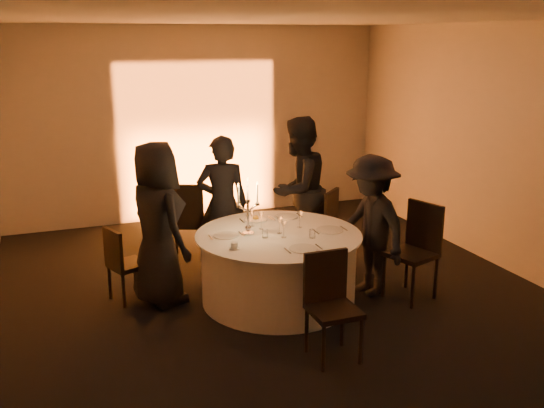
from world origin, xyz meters
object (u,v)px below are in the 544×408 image
object	(u,v)px
chair_right	(417,245)
guest_right	(371,226)
chair_back_right	(323,220)
chair_back_left	(187,217)
guest_back_right	(298,190)
candelabra	(248,215)
guest_left	(157,224)
coffee_cup	(234,246)
chair_front	(330,299)
guest_back_left	(222,204)
banquet_table	(278,267)
chair_left	(122,261)

from	to	relation	value
chair_right	guest_right	bearing A→B (deg)	-139.76
chair_back_right	chair_back_left	bearing A→B (deg)	-59.90
guest_back_right	candelabra	distance (m)	1.43
guest_left	coffee_cup	distance (m)	0.96
candelabra	chair_front	bearing A→B (deg)	-77.18
chair_front	guest_back_left	size ratio (longest dim) A/B	0.57
chair_front	candelabra	bearing A→B (deg)	102.94
guest_left	banquet_table	bearing A→B (deg)	-128.57
guest_right	chair_front	bearing A→B (deg)	-52.73
chair_right	guest_back_left	xyz separation A→B (m)	(-1.78, 1.52, 0.24)
chair_right	guest_left	bearing A→B (deg)	-126.40
chair_right	guest_back_right	xyz separation A→B (m)	(-0.76, 1.55, 0.33)
banquet_table	chair_right	world-z (taller)	chair_right
guest_back_right	candelabra	size ratio (longest dim) A/B	2.99
chair_back_right	guest_back_right	xyz separation A→B (m)	(-0.30, 0.14, 0.40)
guest_right	candelabra	bearing A→B (deg)	-111.27
chair_right	guest_left	size ratio (longest dim) A/B	0.60
chair_back_right	candelabra	bearing A→B (deg)	-8.99
chair_front	guest_right	distance (m)	1.53
guest_back_left	guest_back_right	distance (m)	1.02
chair_back_left	chair_right	distance (m)	2.88
chair_front	guest_right	xyz separation A→B (m)	(1.03, 1.10, 0.25)
guest_back_left	chair_front	bearing A→B (deg)	113.82
chair_right	guest_back_right	size ratio (longest dim) A/B	0.57
chair_back_left	coffee_cup	size ratio (longest dim) A/B	9.64
chair_back_right	chair_front	world-z (taller)	chair_front
chair_back_left	guest_left	distance (m)	1.24
chair_front	guest_right	world-z (taller)	guest_right
chair_back_left	guest_back_left	bearing A→B (deg)	152.29
chair_front	coffee_cup	bearing A→B (deg)	121.16
candelabra	chair_left	bearing A→B (deg)	160.27
chair_front	guest_back_right	world-z (taller)	guest_back_right
guest_back_left	guest_back_right	xyz separation A→B (m)	(1.02, 0.04, 0.08)
chair_back_right	candelabra	world-z (taller)	candelabra
banquet_table	guest_right	bearing A→B (deg)	-9.55
chair_left	chair_front	distance (m)	2.44
banquet_table	guest_right	distance (m)	1.13
guest_back_right	coffee_cup	size ratio (longest dim) A/B	16.96
guest_back_left	coffee_cup	size ratio (longest dim) A/B	15.44
guest_left	guest_back_right	world-z (taller)	guest_back_right
guest_back_right	coffee_cup	bearing A→B (deg)	15.24
coffee_cup	candelabra	world-z (taller)	candelabra
chair_right	candelabra	xyz separation A→B (m)	(-1.78, 0.54, 0.38)
banquet_table	guest_left	distance (m)	1.39
chair_left	candelabra	xyz separation A→B (m)	(1.29, -0.46, 0.52)
chair_right	chair_front	world-z (taller)	chair_right
guest_left	candelabra	size ratio (longest dim) A/B	2.85
coffee_cup	chair_right	bearing A→B (deg)	-4.11
chair_front	candelabra	xyz separation A→B (m)	(-0.31, 1.38, 0.44)
banquet_table	guest_right	world-z (taller)	guest_right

